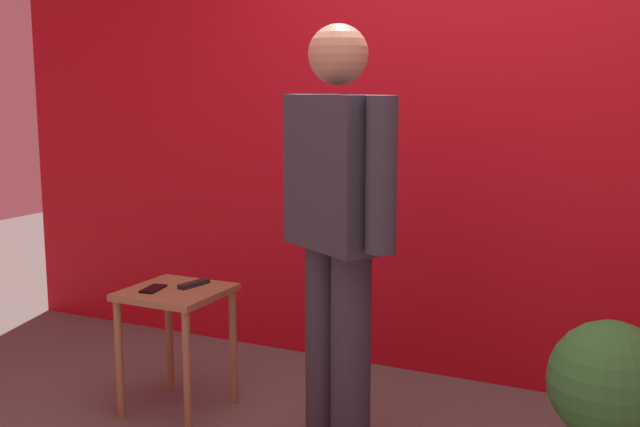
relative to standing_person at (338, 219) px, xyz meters
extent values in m
cube|color=#B60E1B|center=(0.22, 1.05, 0.39)|extent=(5.68, 0.12, 2.74)
cylinder|color=#2D2D38|center=(-0.08, 0.05, -0.55)|extent=(0.22, 0.22, 0.86)
cylinder|color=#2D2D38|center=(0.08, -0.05, -0.55)|extent=(0.22, 0.22, 0.86)
cube|color=#2D2D38|center=(0.00, 0.00, 0.19)|extent=(0.52, 0.45, 0.61)
cube|color=silver|center=(0.06, 0.10, 0.22)|extent=(0.12, 0.08, 0.51)
cube|color=#B2333D|center=(0.07, 0.11, 0.20)|extent=(0.04, 0.03, 0.47)
cylinder|color=#2D2D38|center=(-0.24, 0.15, 0.21)|extent=(0.16, 0.16, 0.58)
cylinder|color=#2D2D38|center=(0.24, -0.15, 0.21)|extent=(0.16, 0.16, 0.58)
sphere|color=#A87A5B|center=(0.00, 0.00, 0.65)|extent=(0.24, 0.24, 0.24)
cube|color=olive|center=(-0.83, 0.02, -0.41)|extent=(0.43, 0.43, 0.03)
cylinder|color=olive|center=(-1.02, -0.17, -0.70)|extent=(0.04, 0.04, 0.56)
cylinder|color=olive|center=(-0.64, -0.17, -0.70)|extent=(0.04, 0.04, 0.56)
cylinder|color=olive|center=(-1.02, 0.21, -0.70)|extent=(0.04, 0.04, 0.56)
cylinder|color=olive|center=(-0.64, 0.21, -0.70)|extent=(0.04, 0.04, 0.56)
cube|color=black|center=(-0.91, -0.04, -0.39)|extent=(0.09, 0.15, 0.01)
cube|color=black|center=(-0.78, 0.10, -0.38)|extent=(0.08, 0.18, 0.02)
sphere|color=#2D7233|center=(1.06, 0.02, -0.51)|extent=(0.44, 0.44, 0.44)
camera|label=1|loc=(1.28, -2.81, 0.53)|focal=43.74mm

